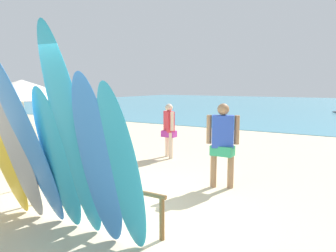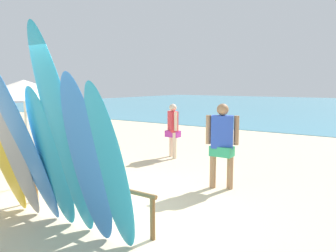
% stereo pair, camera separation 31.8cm
% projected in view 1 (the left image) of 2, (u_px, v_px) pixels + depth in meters
% --- Properties ---
extents(ground, '(60.00, 60.00, 0.00)m').
position_uv_depth(ground, '(283.00, 124.00, 16.87)').
color(ground, beige).
extents(ocean_water, '(60.00, 40.00, 0.02)m').
position_uv_depth(ocean_water, '(320.00, 106.00, 30.99)').
color(ocean_water, teal).
rests_on(ocean_water, ground).
extents(surfboard_rack, '(2.66, 0.07, 0.62)m').
position_uv_depth(surfboard_rack, '(91.00, 189.00, 4.90)').
color(surfboard_rack, brown).
rests_on(surfboard_rack, ground).
extents(surfboard_yellow_0, '(0.51, 0.85, 2.32)m').
position_uv_depth(surfboard_yellow_0, '(0.00, 146.00, 4.77)').
color(surfboard_yellow_0, yellow).
rests_on(surfboard_yellow_0, ground).
extents(surfboard_grey_1, '(0.53, 0.85, 2.36)m').
position_uv_depth(surfboard_grey_1, '(14.00, 146.00, 4.59)').
color(surfboard_grey_1, '#999EA3').
rests_on(surfboard_grey_1, ground).
extents(surfboard_blue_2, '(0.58, 1.05, 2.53)m').
position_uv_depth(surfboard_blue_2, '(28.00, 143.00, 4.36)').
color(surfboard_blue_2, '#337AD1').
rests_on(surfboard_blue_2, ground).
extents(surfboard_teal_3, '(0.54, 0.70, 2.05)m').
position_uv_depth(surfboard_teal_3, '(58.00, 162.00, 4.35)').
color(surfboard_teal_3, '#289EC6').
rests_on(surfboard_teal_3, ground).
extents(surfboard_teal_4, '(0.54, 0.88, 2.78)m').
position_uv_depth(surfboard_teal_4, '(72.00, 138.00, 4.03)').
color(surfboard_teal_4, '#289EC6').
rests_on(surfboard_teal_4, ground).
extents(surfboard_blue_5, '(0.57, 0.72, 2.21)m').
position_uv_depth(surfboard_blue_5, '(98.00, 164.00, 3.88)').
color(surfboard_blue_5, '#337AD1').
rests_on(surfboard_blue_5, ground).
extents(surfboard_teal_6, '(0.52, 0.67, 2.11)m').
position_uv_depth(surfboard_teal_6, '(123.00, 172.00, 3.73)').
color(surfboard_teal_6, '#289EC6').
rests_on(surfboard_teal_6, ground).
extents(beachgoer_strolling, '(0.47, 0.40, 1.52)m').
position_uv_depth(beachgoer_strolling, '(169.00, 127.00, 9.06)').
color(beachgoer_strolling, beige).
rests_on(beachgoer_strolling, ground).
extents(beachgoer_photographing, '(0.60, 0.36, 1.69)m').
position_uv_depth(beachgoer_photographing, '(223.00, 140.00, 6.38)').
color(beachgoer_photographing, '#9E704C').
rests_on(beachgoer_photographing, ground).
extents(beach_chair_red, '(0.50, 0.70, 0.81)m').
position_uv_depth(beach_chair_red, '(103.00, 146.00, 8.65)').
color(beach_chair_red, '#B7B7BC').
rests_on(beach_chair_red, ground).
extents(beach_chair_blue, '(0.61, 0.81, 0.79)m').
position_uv_depth(beach_chair_blue, '(63.00, 154.00, 7.65)').
color(beach_chair_blue, '#B7B7BC').
rests_on(beach_chair_blue, ground).
extents(beach_chair_striped, '(0.53, 0.72, 0.81)m').
position_uv_depth(beach_chair_striped, '(68.00, 142.00, 9.14)').
color(beach_chair_striped, '#B7B7BC').
rests_on(beach_chair_striped, ground).
extents(beach_umbrella, '(2.08, 2.08, 2.14)m').
position_uv_depth(beach_umbrella, '(22.00, 89.00, 6.20)').
color(beach_umbrella, silver).
rests_on(beach_umbrella, ground).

